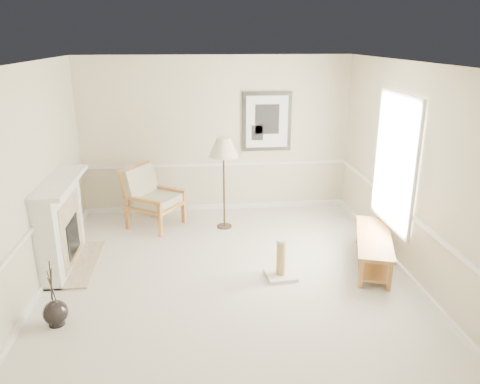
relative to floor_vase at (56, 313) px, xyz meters
name	(u,v)px	position (x,y,z in m)	size (l,w,h in m)	color
ground	(228,277)	(2.08, 0.94, -0.15)	(5.50, 5.50, 0.00)	silver
room	(237,145)	(2.21, 1.02, 1.71)	(5.04, 5.54, 2.92)	beige
fireplace	(61,225)	(-0.27, 1.54, 0.49)	(0.64, 1.64, 1.31)	white
floor_vase	(56,313)	(0.00, 0.00, 0.00)	(0.29, 0.29, 0.84)	black
armchair	(150,194)	(0.86, 3.00, 0.42)	(1.15, 1.13, 1.06)	#9C6832
floor_lamp	(224,150)	(2.16, 2.75, 1.24)	(0.65, 0.65, 1.60)	black
bench	(373,245)	(4.23, 1.11, 0.15)	(0.96, 1.67, 0.46)	#9C6832
scratching_post	(281,265)	(2.81, 0.86, 0.03)	(0.44, 0.44, 0.57)	beige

